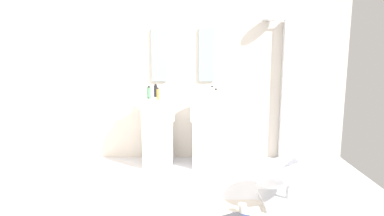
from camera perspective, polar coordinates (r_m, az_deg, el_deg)
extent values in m
cube|color=silver|center=(3.77, -2.34, -16.18)|extent=(4.80, 3.60, 0.04)
cube|color=beige|center=(5.05, -1.76, 6.11)|extent=(4.80, 0.10, 2.60)
cube|color=white|center=(4.85, -5.89, -5.86)|extent=(0.40, 0.40, 0.65)
cylinder|color=white|center=(4.74, -5.99, -0.23)|extent=(0.47, 0.47, 0.32)
cylinder|color=#B7BABF|center=(4.83, -5.89, 2.50)|extent=(0.02, 0.02, 0.10)
cube|color=white|center=(4.83, 2.26, -5.87)|extent=(0.40, 0.40, 0.65)
cylinder|color=white|center=(4.72, 2.30, -0.23)|extent=(0.47, 0.47, 0.32)
cylinder|color=#B7BABF|center=(4.81, 2.25, 2.51)|extent=(0.02, 0.02, 0.10)
cube|color=#8C9EA8|center=(4.99, -5.78, 8.85)|extent=(0.22, 0.03, 0.76)
cube|color=#8C9EA8|center=(4.97, 2.19, 8.89)|extent=(0.22, 0.03, 0.76)
cube|color=#B7BABF|center=(5.14, 15.28, 2.75)|extent=(0.14, 0.08, 2.05)
cylinder|color=#B7BABF|center=(5.06, 14.20, 14.10)|extent=(0.30, 0.02, 0.02)
cylinder|color=#B7BABF|center=(4.99, 12.57, 14.22)|extent=(0.24, 0.24, 0.02)
cube|color=#B7BABF|center=(3.92, 15.53, -14.73)|extent=(0.56, 0.50, 0.06)
cylinder|color=#B7BABF|center=(3.85, 15.65, -12.43)|extent=(0.05, 0.05, 0.34)
torus|color=silver|center=(3.78, 15.79, -9.62)|extent=(1.04, 1.04, 0.49)
cube|color=beige|center=(3.56, 7.79, -17.54)|extent=(0.92, 0.74, 0.01)
cylinder|color=white|center=(3.60, 8.18, -16.29)|extent=(0.08, 0.08, 0.09)
cylinder|color=#C68C38|center=(4.53, -5.95, 2.28)|extent=(0.04, 0.04, 0.14)
cylinder|color=black|center=(4.52, -5.97, 3.30)|extent=(0.02, 0.02, 0.02)
cylinder|color=white|center=(4.55, 3.16, 2.47)|extent=(0.05, 0.05, 0.16)
cylinder|color=black|center=(4.53, 3.17, 3.62)|extent=(0.03, 0.03, 0.02)
cylinder|color=#59996B|center=(4.68, -7.45, 2.52)|extent=(0.06, 0.06, 0.15)
cylinder|color=black|center=(4.67, -7.48, 3.55)|extent=(0.03, 0.03, 0.02)
cylinder|color=silver|center=(4.77, 3.79, 2.44)|extent=(0.05, 0.05, 0.10)
cylinder|color=black|center=(4.76, 3.80, 3.16)|extent=(0.03, 0.03, 0.02)
cylinder|color=black|center=(4.81, -6.35, 2.82)|extent=(0.05, 0.05, 0.16)
cylinder|color=black|center=(4.80, -6.37, 3.89)|extent=(0.03, 0.03, 0.02)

